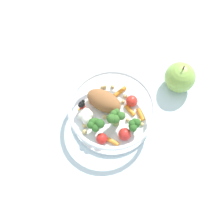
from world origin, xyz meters
name	(u,v)px	position (x,y,z in m)	size (l,w,h in m)	color
ground_plane	(116,121)	(0.00, 0.00, 0.00)	(2.40, 2.40, 0.00)	silver
food_container	(110,112)	(-0.02, 0.01, 0.03)	(0.21, 0.21, 0.07)	white
loose_apple	(180,77)	(0.14, 0.12, 0.04)	(0.08, 0.08, 0.09)	#8CB74C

